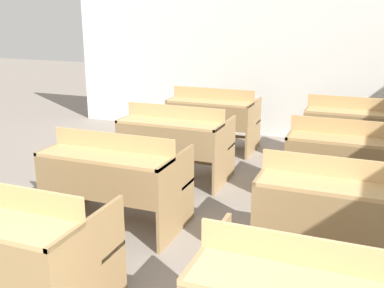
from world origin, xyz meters
The scene contains 8 objects.
wall_back centered at (0.00, 6.31, 1.36)m, with size 7.08×0.06×2.72m.
bench_front_left centered at (-0.71, 1.29, 0.48)m, with size 1.20×0.77×0.89m.
bench_second_left centered at (-0.72, 2.60, 0.48)m, with size 1.20×0.77×0.89m.
bench_second_right centered at (1.22, 2.60, 0.48)m, with size 1.20×0.77×0.89m.
bench_third_left centered at (-0.71, 3.92, 0.48)m, with size 1.20×0.77×0.89m.
bench_third_right centered at (1.22, 3.91, 0.48)m, with size 1.20×0.77×0.89m.
bench_back_left centered at (-0.70, 5.26, 0.48)m, with size 1.20×0.77×0.89m.
bench_back_right centered at (1.20, 5.27, 0.48)m, with size 1.20×0.77×0.89m.
Camera 1 is at (1.33, -0.68, 1.89)m, focal length 42.00 mm.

